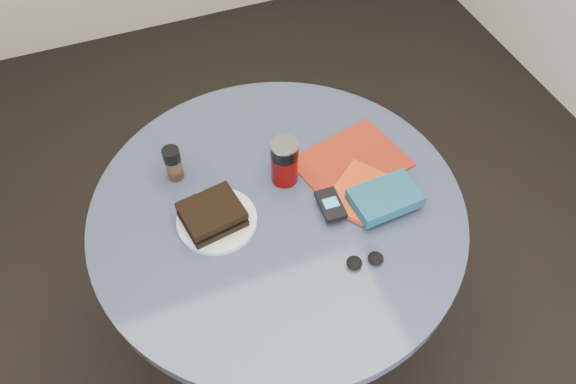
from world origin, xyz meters
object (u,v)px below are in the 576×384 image
object	(u,v)px
magazine	(351,162)
sandwich	(212,214)
soda_can	(284,162)
novel	(385,198)
plate	(217,220)
pepper_grinder	(173,163)
mp3_player	(331,205)
red_book	(358,191)
table	(278,241)
headphones	(365,260)

from	to	relation	value
magazine	sandwich	bearing A→B (deg)	174.59
soda_can	novel	bearing A→B (deg)	-41.39
plate	pepper_grinder	size ratio (longest dim) A/B	1.95
mp3_player	red_book	bearing A→B (deg)	14.94
table	sandwich	distance (m)	0.27
soda_can	magazine	size ratio (longest dim) A/B	0.48
plate	headphones	bearing A→B (deg)	-39.62
pepper_grinder	headphones	xyz separation A→B (m)	(0.36, -0.44, -0.04)
pepper_grinder	magazine	distance (m)	0.49
red_book	novel	xyz separation A→B (m)	(0.05, -0.06, 0.02)
pepper_grinder	sandwich	bearing A→B (deg)	-74.89
sandwich	magazine	size ratio (longest dim) A/B	0.57
plate	red_book	bearing A→B (deg)	-7.58
table	pepper_grinder	distance (m)	0.37
mp3_player	headphones	size ratio (longest dim) A/B	1.03
magazine	red_book	world-z (taller)	red_book
table	pepper_grinder	size ratio (longest dim) A/B	9.35
table	red_book	bearing A→B (deg)	-10.18
plate	pepper_grinder	xyz separation A→B (m)	(-0.06, 0.19, 0.05)
plate	sandwich	bearing A→B (deg)	-172.34
sandwich	plate	bearing A→B (deg)	7.66
sandwich	red_book	distance (m)	0.39
pepper_grinder	red_book	world-z (taller)	pepper_grinder
table	headphones	bearing A→B (deg)	-59.71
pepper_grinder	mp3_player	distance (m)	0.44
table	sandwich	size ratio (longest dim) A/B	6.05
table	magazine	bearing A→B (deg)	15.48
sandwich	headphones	distance (m)	0.40
table	headphones	distance (m)	0.33
sandwich	magazine	bearing A→B (deg)	7.90
table	soda_can	xyz separation A→B (m)	(0.05, 0.08, 0.23)
red_book	mp3_player	bearing A→B (deg)	158.25
table	headphones	world-z (taller)	headphones
magazine	novel	xyz separation A→B (m)	(0.01, -0.17, 0.03)
sandwich	novel	xyz separation A→B (m)	(0.44, -0.11, -0.00)
pepper_grinder	mp3_player	world-z (taller)	pepper_grinder
red_book	headphones	size ratio (longest dim) A/B	1.84
soda_can	red_book	distance (m)	0.21
mp3_player	headphones	distance (m)	0.18
plate	red_book	distance (m)	0.38
mp3_player	pepper_grinder	bearing A→B (deg)	142.85
plate	mp3_player	size ratio (longest dim) A/B	2.05
magazine	red_book	distance (m)	0.11
sandwich	mp3_player	world-z (taller)	sandwich
sandwich	pepper_grinder	size ratio (longest dim) A/B	1.55
table	magazine	world-z (taller)	magazine
pepper_grinder	red_book	xyz separation A→B (m)	(0.44, -0.24, -0.04)
red_book	sandwich	bearing A→B (deg)	136.11
red_book	mp3_player	xyz separation A→B (m)	(-0.09, -0.02, 0.02)
soda_can	magazine	xyz separation A→B (m)	(0.20, -0.02, -0.07)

